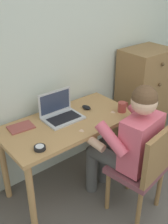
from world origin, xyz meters
TOP-DOWN VIEW (x-y plane):
  - wall_back at (0.00, 2.20)m, footprint 4.80×0.05m
  - desk at (-0.28, 1.82)m, footprint 1.22×0.62m
  - dresser at (0.89, 1.94)m, footprint 0.55×0.44m
  - chair at (-0.00, 1.16)m, footprint 0.48×0.46m
  - person_seated at (-0.03, 1.34)m, footprint 0.59×0.62m
  - laptop at (-0.30, 1.92)m, footprint 0.34×0.25m
  - computer_mouse at (-0.01, 1.90)m, footprint 0.07×0.11m
  - desk_clock at (-0.70, 1.62)m, footprint 0.09×0.09m
  - notebook_pad at (-0.66, 1.99)m, footprint 0.22×0.17m
  - coffee_mug at (0.22, 1.65)m, footprint 0.12×0.08m

SIDE VIEW (x-z plane):
  - chair at x=0.00m, z-range 0.06..0.95m
  - dresser at x=0.89m, z-range 0.00..1.17m
  - desk at x=-0.28m, z-range 0.26..1.01m
  - person_seated at x=-0.03m, z-range 0.08..1.29m
  - notebook_pad at x=-0.66m, z-range 0.75..0.76m
  - desk_clock at x=-0.70m, z-range 0.75..0.78m
  - computer_mouse at x=-0.01m, z-range 0.75..0.78m
  - coffee_mug at x=0.22m, z-range 0.75..0.84m
  - laptop at x=-0.30m, z-range 0.68..0.92m
  - wall_back at x=0.00m, z-range 0.00..2.50m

